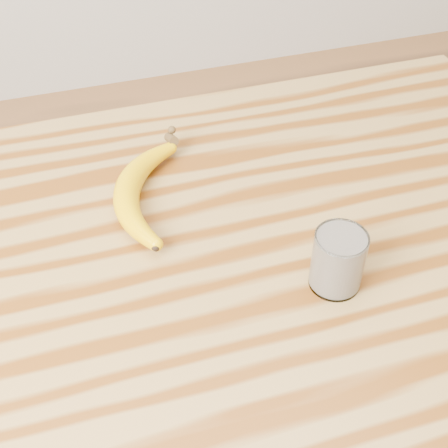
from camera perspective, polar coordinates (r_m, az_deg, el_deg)
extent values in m
cube|color=olive|center=(0.88, -0.75, -3.77)|extent=(1.20, 0.80, 0.04)
cylinder|color=brown|center=(1.59, 14.80, -1.69)|extent=(0.06, 0.06, 0.86)
cylinder|color=white|center=(0.81, 10.37, -3.31)|extent=(0.07, 0.07, 0.09)
torus|color=white|center=(0.78, 10.75, -1.23)|extent=(0.07, 0.07, 0.00)
cylinder|color=beige|center=(0.81, 10.37, -3.30)|extent=(0.06, 0.06, 0.08)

